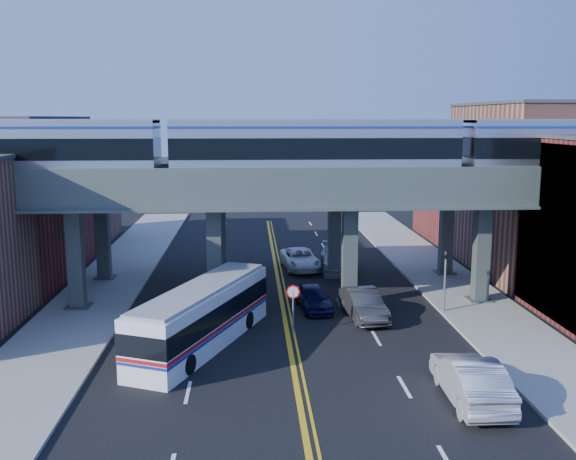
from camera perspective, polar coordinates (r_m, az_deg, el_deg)
name	(u,v)px	position (r m, az deg, el deg)	size (l,w,h in m)	color
ground	(291,355)	(31.07, 0.27, -11.01)	(120.00, 120.00, 0.00)	black
sidewalk_west	(95,299)	(41.61, -16.75, -5.86)	(5.00, 70.00, 0.16)	gray
sidewalk_east	(460,293)	(42.63, 15.06, -5.40)	(5.00, 70.00, 0.16)	gray
building_west_b	(9,200)	(48.25, -23.56, 2.44)	(8.00, 14.00, 11.00)	maroon
building_west_c	(64,198)	(60.71, -19.30, 2.67)	(8.00, 10.00, 8.00)	#8A5847
building_east_b	(532,189)	(49.61, 20.89, 3.38)	(8.00, 14.00, 12.00)	#8A5847
building_east_c	(470,190)	(61.78, 15.89, 3.43)	(8.00, 10.00, 9.00)	maroon
mural_panel	(556,238)	(37.36, 22.72, -0.64)	(0.10, 9.50, 9.50)	teal
elevated_viaduct_near	(282,199)	(37.29, -0.51, 2.80)	(52.00, 3.60, 7.40)	#434D4A
elevated_viaduct_far	(277,186)	(44.23, -0.97, 3.93)	(52.00, 3.60, 7.40)	#434D4A
transit_train	(314,148)	(37.18, 2.36, 7.30)	(50.51, 3.17, 3.70)	black
stop_sign	(293,301)	(33.36, 0.46, -6.33)	(0.76, 0.09, 2.63)	slate
traffic_signal	(445,274)	(37.71, 13.80, -3.86)	(0.15, 0.18, 4.10)	slate
transit_bus	(202,317)	(32.07, -7.64, -7.64)	(6.58, 11.17, 2.85)	white
car_lane_a	(314,298)	(37.75, 2.32, -6.04)	(1.69, 4.19, 1.43)	black
car_lane_b	(364,304)	(36.38, 6.74, -6.58)	(1.71, 4.91, 1.62)	#2A2A2C
car_lane_c	(300,259)	(47.78, 1.08, -2.59)	(2.45, 5.32, 1.48)	white
car_lane_d	(338,258)	(47.77, 4.45, -2.48)	(2.39, 5.88, 1.71)	#B7B7BC
car_parked_curb	(471,379)	(27.03, 15.94, -12.64)	(1.92, 5.51, 1.82)	#AEADB2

